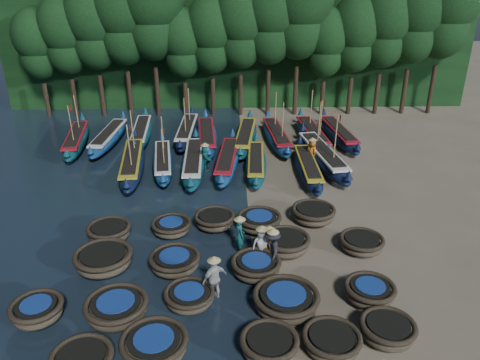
{
  "coord_description": "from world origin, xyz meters",
  "views": [
    {
      "loc": [
        -1.05,
        -18.42,
        11.73
      ],
      "look_at": [
        -0.41,
        3.98,
        1.3
      ],
      "focal_mm": 35.0,
      "sensor_mm": 36.0,
      "label": 1
    }
  ],
  "objects_px": {
    "long_boat_14": "(246,137)",
    "fisherman_2": "(269,242)",
    "coracle_19": "(362,243)",
    "long_boat_17": "(339,134)",
    "long_boat_5": "(227,160)",
    "coracle_10": "(37,311)",
    "coracle_21": "(171,227)",
    "long_boat_11": "(141,132)",
    "coracle_14": "(370,292)",
    "long_boat_8": "(322,156)",
    "coracle_6": "(154,345)",
    "coracle_15": "(104,259)",
    "fisherman_3": "(272,249)",
    "coracle_24": "(313,214)",
    "fisherman_6": "(312,152)",
    "coracle_22": "(215,220)",
    "coracle_20": "(109,232)",
    "long_boat_10": "(109,137)",
    "long_boat_12": "(187,131)",
    "long_boat_3": "(163,161)",
    "long_boat_4": "(194,162)",
    "long_boat_13": "(207,137)",
    "coracle_11": "(117,308)",
    "coracle_17": "(256,266)",
    "long_boat_9": "(76,140)",
    "fisherman_4": "(214,277)",
    "long_boat_2": "(132,163)",
    "coracle_7": "(269,345)",
    "long_boat_15": "(276,136)",
    "coracle_18": "(286,243)",
    "coracle_13": "(286,300)",
    "fisherman_5": "(205,157)",
    "coracle_12": "(189,297)",
    "coracle_16": "(175,261)",
    "coracle_8": "(332,341)",
    "coracle_9": "(388,330)",
    "long_boat_6": "(256,163)",
    "fisherman_1": "(240,234)",
    "long_boat_16": "(312,135)",
    "fisherman_0": "(262,244)"
  },
  "relations": [
    {
      "from": "long_boat_14",
      "to": "fisherman_2",
      "type": "distance_m",
      "value": 14.18
    },
    {
      "from": "coracle_19",
      "to": "long_boat_17",
      "type": "relative_size",
      "value": 0.25
    },
    {
      "from": "long_boat_5",
      "to": "coracle_10",
      "type": "bearing_deg",
      "value": -111.0
    },
    {
      "from": "coracle_21",
      "to": "long_boat_11",
      "type": "height_order",
      "value": "long_boat_11"
    },
    {
      "from": "coracle_14",
      "to": "long_boat_8",
      "type": "relative_size",
      "value": 0.25
    },
    {
      "from": "coracle_6",
      "to": "coracle_15",
      "type": "distance_m",
      "value": 5.58
    },
    {
      "from": "fisherman_2",
      "to": "fisherman_3",
      "type": "bearing_deg",
      "value": -74.24
    },
    {
      "from": "coracle_24",
      "to": "fisherman_6",
      "type": "bearing_deg",
      "value": 81.23
    },
    {
      "from": "coracle_19",
      "to": "long_boat_14",
      "type": "relative_size",
      "value": 0.24
    },
    {
      "from": "coracle_22",
      "to": "coracle_20",
      "type": "bearing_deg",
      "value": -169.01
    },
    {
      "from": "long_boat_10",
      "to": "long_boat_17",
      "type": "relative_size",
      "value": 0.99
    },
    {
      "from": "coracle_10",
      "to": "coracle_22",
      "type": "distance_m",
      "value": 8.89
    },
    {
      "from": "long_boat_12",
      "to": "fisherman_2",
      "type": "bearing_deg",
      "value": -71.01
    },
    {
      "from": "long_boat_3",
      "to": "long_boat_14",
      "type": "bearing_deg",
      "value": 30.78
    },
    {
      "from": "long_boat_4",
      "to": "long_boat_13",
      "type": "xyz_separation_m",
      "value": [
        0.66,
        4.59,
        0.0
      ]
    },
    {
      "from": "coracle_11",
      "to": "coracle_17",
      "type": "height_order",
      "value": "coracle_11"
    },
    {
      "from": "coracle_22",
      "to": "long_boat_12",
      "type": "distance_m",
      "value": 13.04
    },
    {
      "from": "long_boat_9",
      "to": "long_boat_14",
      "type": "bearing_deg",
      "value": -7.52
    },
    {
      "from": "long_boat_9",
      "to": "fisherman_6",
      "type": "distance_m",
      "value": 16.32
    },
    {
      "from": "long_boat_9",
      "to": "fisherman_4",
      "type": "height_order",
      "value": "long_boat_9"
    },
    {
      "from": "long_boat_2",
      "to": "long_boat_17",
      "type": "xyz_separation_m",
      "value": [
        13.9,
        5.08,
        -0.02
      ]
    },
    {
      "from": "coracle_7",
      "to": "long_boat_15",
      "type": "distance_m",
      "value": 19.99
    },
    {
      "from": "fisherman_3",
      "to": "fisherman_6",
      "type": "bearing_deg",
      "value": 162.64
    },
    {
      "from": "coracle_17",
      "to": "coracle_21",
      "type": "distance_m",
      "value": 5.1
    },
    {
      "from": "fisherman_3",
      "to": "coracle_22",
      "type": "bearing_deg",
      "value": -143.18
    },
    {
      "from": "fisherman_2",
      "to": "long_boat_14",
      "type": "bearing_deg",
      "value": 99.36
    },
    {
      "from": "coracle_18",
      "to": "long_boat_13",
      "type": "xyz_separation_m",
      "value": [
        -3.97,
        13.83,
        0.09
      ]
    },
    {
      "from": "long_boat_3",
      "to": "fisherman_3",
      "type": "xyz_separation_m",
      "value": [
        5.85,
        -10.65,
        0.45
      ]
    },
    {
      "from": "long_boat_2",
      "to": "long_boat_14",
      "type": "height_order",
      "value": "long_boat_2"
    },
    {
      "from": "coracle_13",
      "to": "long_boat_17",
      "type": "relative_size",
      "value": 0.35
    },
    {
      "from": "coracle_10",
      "to": "long_boat_10",
      "type": "bearing_deg",
      "value": 94.71
    },
    {
      "from": "coracle_10",
      "to": "long_boat_9",
      "type": "xyz_separation_m",
      "value": [
        -3.68,
        17.68,
        0.1
      ]
    },
    {
      "from": "fisherman_5",
      "to": "long_boat_9",
      "type": "bearing_deg",
      "value": 50.36
    },
    {
      "from": "coracle_21",
      "to": "coracle_12",
      "type": "bearing_deg",
      "value": -76.8
    },
    {
      "from": "coracle_13",
      "to": "long_boat_15",
      "type": "distance_m",
      "value": 17.76
    },
    {
      "from": "coracle_16",
      "to": "long_boat_3",
      "type": "relative_size",
      "value": 0.35
    },
    {
      "from": "coracle_16",
      "to": "long_boat_5",
      "type": "distance_m",
      "value": 10.96
    },
    {
      "from": "coracle_17",
      "to": "long_boat_5",
      "type": "relative_size",
      "value": 0.3
    },
    {
      "from": "coracle_8",
      "to": "coracle_18",
      "type": "height_order",
      "value": "coracle_18"
    },
    {
      "from": "coracle_9",
      "to": "long_boat_6",
      "type": "height_order",
      "value": "long_boat_6"
    },
    {
      "from": "coracle_6",
      "to": "fisherman_3",
      "type": "height_order",
      "value": "fisherman_3"
    },
    {
      "from": "long_boat_10",
      "to": "coracle_6",
      "type": "bearing_deg",
      "value": -68.97
    },
    {
      "from": "coracle_6",
      "to": "long_boat_15",
      "type": "relative_size",
      "value": 0.35
    },
    {
      "from": "long_boat_12",
      "to": "fisherman_1",
      "type": "xyz_separation_m",
      "value": [
        3.44,
        -15.03,
        0.42
      ]
    },
    {
      "from": "long_boat_16",
      "to": "fisherman_4",
      "type": "relative_size",
      "value": 4.16
    },
    {
      "from": "coracle_22",
      "to": "fisherman_6",
      "type": "height_order",
      "value": "fisherman_6"
    },
    {
      "from": "long_boat_14",
      "to": "long_boat_13",
      "type": "bearing_deg",
      "value": -175.7
    },
    {
      "from": "coracle_8",
      "to": "long_boat_9",
      "type": "bearing_deg",
      "value": 125.6
    },
    {
      "from": "coracle_8",
      "to": "fisherman_0",
      "type": "height_order",
      "value": "fisherman_0"
    },
    {
      "from": "long_boat_13",
      "to": "fisherman_5",
      "type": "bearing_deg",
      "value": -92.61
    }
  ]
}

